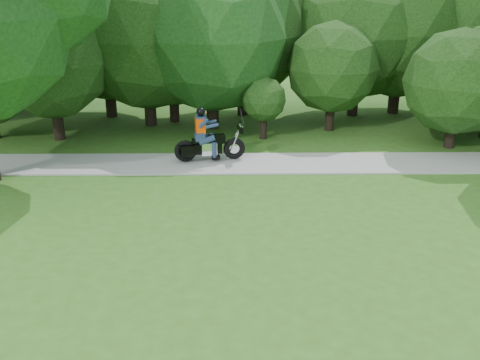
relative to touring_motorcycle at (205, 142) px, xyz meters
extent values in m
plane|color=#3A5C1A|center=(3.74, -8.25, -0.75)|extent=(100.00, 100.00, 0.00)
cube|color=#979792|center=(3.74, -0.25, -0.72)|extent=(60.00, 2.20, 0.06)
cylinder|color=black|center=(6.56, 6.88, 0.15)|extent=(0.49, 0.49, 1.80)
sphere|color=black|center=(6.56, 6.88, 2.97)|extent=(5.88, 5.88, 5.88)
cylinder|color=black|center=(1.40, 7.03, 0.15)|extent=(0.49, 0.49, 1.80)
sphere|color=black|center=(1.40, 7.03, 2.97)|extent=(5.88, 5.88, 5.88)
cylinder|color=black|center=(-1.67, 5.78, 0.00)|extent=(0.42, 0.42, 1.49)
sphere|color=black|center=(-1.67, 5.78, 2.20)|extent=(4.47, 4.47, 4.47)
cylinder|color=black|center=(-2.64, 5.16, 0.14)|extent=(0.51, 0.51, 1.77)
sphere|color=black|center=(-2.64, 5.16, 3.02)|extent=(6.12, 6.12, 6.12)
cylinder|color=black|center=(-5.96, 2.95, 0.06)|extent=(0.42, 0.42, 1.62)
sphere|color=black|center=(-5.96, 2.95, 2.32)|extent=(4.45, 4.45, 4.45)
cylinder|color=black|center=(0.09, 4.62, 0.15)|extent=(0.51, 0.51, 1.80)
sphere|color=#124015|center=(0.09, 4.62, 3.07)|extent=(6.21, 6.21, 6.21)
cylinder|color=black|center=(5.02, 4.19, -0.04)|extent=(0.39, 0.39, 1.41)
sphere|color=black|center=(5.02, 4.19, 1.88)|extent=(3.75, 3.75, 3.75)
cylinder|color=black|center=(9.15, 1.67, -0.15)|extent=(0.40, 0.40, 1.19)
sphere|color=black|center=(9.15, 1.67, 1.72)|extent=(3.92, 3.92, 3.92)
cylinder|color=black|center=(8.60, 7.32, 0.15)|extent=(0.51, 0.51, 1.80)
sphere|color=black|center=(8.60, 7.32, 3.07)|extent=(6.21, 6.21, 6.21)
cylinder|color=black|center=(-4.68, 6.72, 0.15)|extent=(0.49, 0.49, 1.80)
sphere|color=black|center=(-4.68, 6.72, 2.96)|extent=(5.87, 5.87, 5.87)
cylinder|color=black|center=(2.16, 2.93, -0.24)|extent=(0.29, 0.29, 1.01)
sphere|color=black|center=(2.16, 2.93, 0.84)|extent=(1.78, 1.78, 1.78)
cylinder|color=black|center=(12.39, 7.19, 0.15)|extent=(0.54, 0.54, 1.80)
cylinder|color=black|center=(-8.50, 8.78, 0.15)|extent=(0.53, 0.53, 1.80)
sphere|color=black|center=(-8.50, 8.78, 3.21)|extent=(6.63, 6.63, 6.63)
torus|color=black|center=(-0.69, -0.11, -0.30)|extent=(0.79, 0.34, 0.77)
torus|color=black|center=(0.99, 0.16, -0.30)|extent=(0.79, 0.34, 0.77)
cube|color=black|center=(-0.05, -0.01, -0.25)|extent=(1.25, 0.46, 0.35)
cube|color=silver|center=(0.12, 0.02, -0.25)|extent=(0.58, 0.45, 0.44)
cube|color=black|center=(0.39, 0.06, 0.08)|extent=(0.62, 0.42, 0.29)
cube|color=black|center=(-0.18, -0.03, 0.04)|extent=(0.62, 0.44, 0.11)
cylinder|color=silver|center=(1.04, 0.17, 0.08)|extent=(0.44, 0.12, 0.99)
cylinder|color=silver|center=(1.22, 0.20, 0.56)|extent=(0.15, 0.70, 0.04)
cube|color=black|center=(-0.59, -0.34, -0.25)|extent=(0.48, 0.20, 0.37)
cube|color=black|center=(-0.67, 0.13, -0.25)|extent=(0.48, 0.20, 0.37)
cube|color=navy|center=(-0.18, -0.03, 0.19)|extent=(0.39, 0.47, 0.26)
cube|color=navy|center=(-0.16, -0.03, 0.59)|extent=(0.36, 0.50, 0.62)
cube|color=#F84404|center=(-0.16, -0.03, 0.61)|extent=(0.40, 0.55, 0.48)
sphere|color=black|center=(-0.13, -0.02, 1.05)|extent=(0.31, 0.31, 0.31)
camera|label=1|loc=(0.96, -17.69, 5.20)|focal=40.00mm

